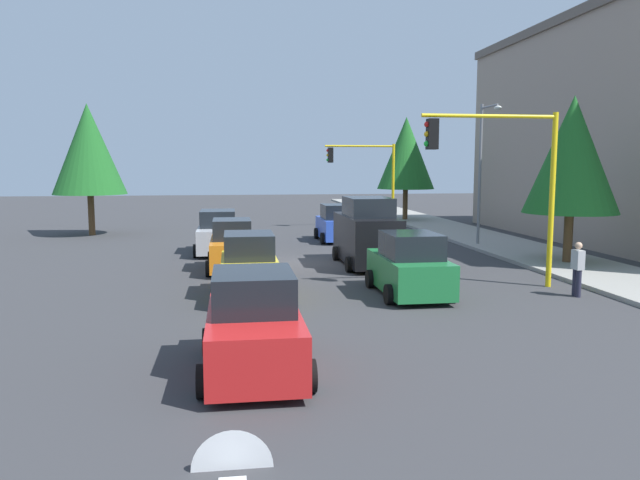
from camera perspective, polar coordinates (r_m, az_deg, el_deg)
The scene contains 17 objects.
ground_plane at distance 25.29m, azimuth -1.46°, elevation -2.20°, with size 120.00×120.00×0.00m, color #353538.
sidewalk_kerb at distance 32.93m, azimuth 15.92°, elevation -0.19°, with size 80.00×4.00×0.15m, color gray.
lane_arrow_near at distance 13.88m, azimuth -8.23°, elevation -9.97°, with size 2.40×1.10×1.10m.
traffic_signal_near_left at distance 20.69m, azimuth 16.59°, elevation 6.77°, with size 0.36×4.59×5.74m.
traffic_signal_far_left at distance 39.74m, azimuth 4.27°, elevation 6.69°, with size 0.36×4.59×5.41m.
street_lamp_curbside at distance 30.89m, azimuth 15.02°, elevation 7.33°, with size 2.15×0.28×7.00m.
tree_roadside_far at distance 44.57m, azimuth 8.04°, elevation 8.03°, with size 4.09×4.09×7.47m.
tree_roadside_near at distance 26.47m, azimuth 22.48°, elevation 7.34°, with size 3.73×3.73×6.79m.
tree_opposite_side at distance 37.67m, azimuth -20.80°, elevation 7.92°, with size 4.13×4.13×7.54m.
delivery_van_black at distance 24.67m, azimuth 4.38°, elevation 0.56°, with size 4.80×2.22×2.77m.
car_red at distance 12.10m, azimuth -6.20°, elevation -8.09°, with size 3.85×2.10×1.98m.
car_blue at distance 32.61m, azimuth 1.48°, elevation 1.46°, with size 3.88×1.95×1.98m.
car_yellow at distance 18.79m, azimuth -6.62°, elevation -2.68°, with size 3.84×2.01×1.98m.
car_green at distance 19.22m, azimuth 8.34°, elevation -2.48°, with size 4.01×2.11×1.98m.
car_silver at distance 28.55m, azimuth -9.51°, elevation 0.58°, with size 4.16×2.11×1.98m.
car_orange at distance 23.69m, azimuth -8.20°, elevation -0.70°, with size 3.75×1.94×1.98m.
pedestrian_crossing at distance 20.41m, azimuth 22.91°, elevation -2.38°, with size 0.40×0.24×1.70m.
Camera 1 is at (24.79, -2.95, 4.04)m, focal length 34.28 mm.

